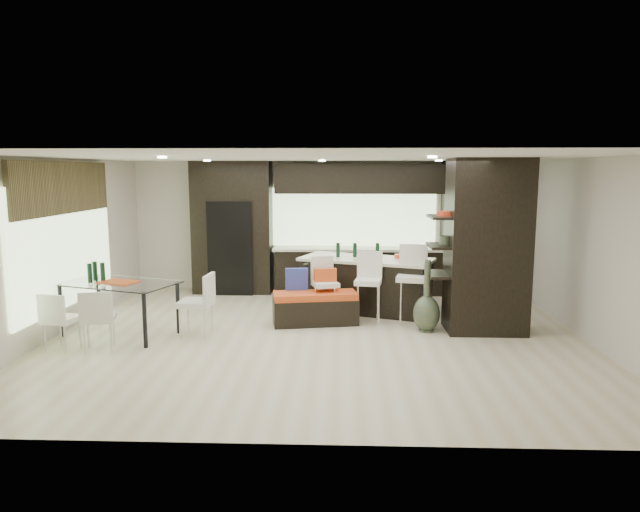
{
  "coord_description": "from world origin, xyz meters",
  "views": [
    {
      "loc": [
        0.34,
        -8.44,
        2.51
      ],
      "look_at": [
        0.0,
        0.6,
        1.15
      ],
      "focal_mm": 32.0,
      "sensor_mm": 36.0,
      "label": 1
    }
  ],
  "objects_px": {
    "kitchen_island": "(366,284)",
    "stool_right": "(411,292)",
    "chair_end": "(196,307)",
    "dining_table": "(120,309)",
    "chair_near": "(99,322)",
    "stool_left": "(325,296)",
    "floor_vase": "(427,296)",
    "bench": "(315,308)",
    "stool_mid": "(368,294)",
    "chair_far": "(62,323)"
  },
  "relations": [
    {
      "from": "stool_left",
      "to": "stool_right",
      "type": "height_order",
      "value": "stool_right"
    },
    {
      "from": "dining_table",
      "to": "chair_near",
      "type": "height_order",
      "value": "dining_table"
    },
    {
      "from": "chair_end",
      "to": "dining_table",
      "type": "bearing_deg",
      "value": 93.82
    },
    {
      "from": "stool_left",
      "to": "floor_vase",
      "type": "xyz_separation_m",
      "value": [
        1.61,
        -0.51,
        0.13
      ]
    },
    {
      "from": "kitchen_island",
      "to": "chair_near",
      "type": "distance_m",
      "value": 4.56
    },
    {
      "from": "stool_mid",
      "to": "chair_near",
      "type": "relative_size",
      "value": 1.17
    },
    {
      "from": "kitchen_island",
      "to": "stool_right",
      "type": "xyz_separation_m",
      "value": [
        0.71,
        -0.83,
        0.04
      ]
    },
    {
      "from": "chair_far",
      "to": "stool_right",
      "type": "bearing_deg",
      "value": 29.19
    },
    {
      "from": "stool_mid",
      "to": "chair_end",
      "type": "height_order",
      "value": "stool_mid"
    },
    {
      "from": "chair_near",
      "to": "dining_table",
      "type": "bearing_deg",
      "value": 74.41
    },
    {
      "from": "floor_vase",
      "to": "kitchen_island",
      "type": "bearing_deg",
      "value": 124.43
    },
    {
      "from": "chair_end",
      "to": "stool_right",
      "type": "bearing_deg",
      "value": -72.0
    },
    {
      "from": "kitchen_island",
      "to": "chair_end",
      "type": "distance_m",
      "value": 3.15
    },
    {
      "from": "stool_right",
      "to": "chair_far",
      "type": "relative_size",
      "value": 1.36
    },
    {
      "from": "dining_table",
      "to": "stool_right",
      "type": "bearing_deg",
      "value": 29.6
    },
    {
      "from": "stool_left",
      "to": "bench",
      "type": "xyz_separation_m",
      "value": [
        -0.16,
        -0.14,
        -0.17
      ]
    },
    {
      "from": "dining_table",
      "to": "kitchen_island",
      "type": "bearing_deg",
      "value": 42.65
    },
    {
      "from": "chair_near",
      "to": "chair_far",
      "type": "distance_m",
      "value": 0.53
    },
    {
      "from": "stool_right",
      "to": "dining_table",
      "type": "height_order",
      "value": "stool_right"
    },
    {
      "from": "stool_right",
      "to": "chair_end",
      "type": "bearing_deg",
      "value": -152.68
    },
    {
      "from": "stool_left",
      "to": "chair_near",
      "type": "distance_m",
      "value": 3.54
    },
    {
      "from": "bench",
      "to": "dining_table",
      "type": "xyz_separation_m",
      "value": [
        -2.96,
        -0.75,
        0.15
      ]
    },
    {
      "from": "chair_far",
      "to": "dining_table",
      "type": "bearing_deg",
      "value": 66.73
    },
    {
      "from": "stool_mid",
      "to": "chair_far",
      "type": "distance_m",
      "value": 4.67
    },
    {
      "from": "chair_near",
      "to": "kitchen_island",
      "type": "bearing_deg",
      "value": 17.08
    },
    {
      "from": "bench",
      "to": "chair_end",
      "type": "height_order",
      "value": "chair_end"
    },
    {
      "from": "bench",
      "to": "chair_near",
      "type": "distance_m",
      "value": 3.34
    },
    {
      "from": "stool_mid",
      "to": "bench",
      "type": "xyz_separation_m",
      "value": [
        -0.87,
        -0.13,
        -0.21
      ]
    },
    {
      "from": "stool_right",
      "to": "chair_near",
      "type": "xyz_separation_m",
      "value": [
        -4.55,
        -1.63,
        -0.12
      ]
    },
    {
      "from": "stool_right",
      "to": "dining_table",
      "type": "xyz_separation_m",
      "value": [
        -4.55,
        -0.85,
        -0.11
      ]
    },
    {
      "from": "chair_far",
      "to": "chair_near",
      "type": "bearing_deg",
      "value": 10.27
    },
    {
      "from": "stool_left",
      "to": "chair_near",
      "type": "height_order",
      "value": "stool_left"
    },
    {
      "from": "kitchen_island",
      "to": "chair_end",
      "type": "xyz_separation_m",
      "value": [
        -2.66,
        -1.68,
        -0.04
      ]
    },
    {
      "from": "chair_far",
      "to": "chair_end",
      "type": "distance_m",
      "value": 1.87
    },
    {
      "from": "chair_near",
      "to": "stool_left",
      "type": "bearing_deg",
      "value": 12.5
    },
    {
      "from": "bench",
      "to": "kitchen_island",
      "type": "bearing_deg",
      "value": 36.68
    },
    {
      "from": "stool_left",
      "to": "floor_vase",
      "type": "height_order",
      "value": "floor_vase"
    },
    {
      "from": "dining_table",
      "to": "chair_end",
      "type": "relative_size",
      "value": 1.92
    },
    {
      "from": "kitchen_island",
      "to": "floor_vase",
      "type": "bearing_deg",
      "value": -35.6
    },
    {
      "from": "stool_right",
      "to": "floor_vase",
      "type": "distance_m",
      "value": 0.51
    },
    {
      "from": "chair_near",
      "to": "chair_end",
      "type": "xyz_separation_m",
      "value": [
        1.17,
        0.78,
        0.04
      ]
    },
    {
      "from": "chair_end",
      "to": "bench",
      "type": "bearing_deg",
      "value": -63.56
    },
    {
      "from": "chair_near",
      "to": "chair_end",
      "type": "bearing_deg",
      "value": 18.0
    },
    {
      "from": "stool_right",
      "to": "chair_end",
      "type": "height_order",
      "value": "stool_right"
    },
    {
      "from": "kitchen_island",
      "to": "chair_end",
      "type": "relative_size",
      "value": 2.6
    },
    {
      "from": "bench",
      "to": "stool_mid",
      "type": "bearing_deg",
      "value": -2.0
    },
    {
      "from": "dining_table",
      "to": "chair_near",
      "type": "bearing_deg",
      "value": -71.02
    },
    {
      "from": "stool_right",
      "to": "chair_near",
      "type": "height_order",
      "value": "stool_right"
    },
    {
      "from": "stool_right",
      "to": "bench",
      "type": "xyz_separation_m",
      "value": [
        -1.58,
        -0.11,
        -0.26
      ]
    },
    {
      "from": "stool_mid",
      "to": "kitchen_island",
      "type": "bearing_deg",
      "value": 99.29
    }
  ]
}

